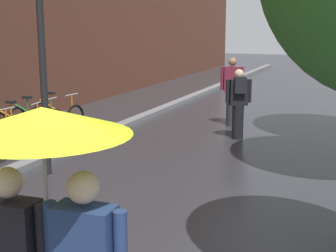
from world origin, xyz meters
TOP-DOWN VIEW (x-y plane):
  - kerb_strip at (-3.20, 10.00)m, footprint 0.30×36.00m
  - parked_bicycle_4 at (-4.42, 6.03)m, footprint 1.17×0.84m
  - parked_bicycle_5 at (-4.52, 6.70)m, footprint 1.12×0.76m
  - parked_bicycle_6 at (-4.45, 7.48)m, footprint 1.12×0.77m
  - couple_under_umbrella at (0.59, 0.09)m, footprint 1.16×1.15m
  - street_lamp_post at (-2.60, 4.46)m, footprint 0.24×0.24m
  - pedestrian_walking_midground at (-0.72, 9.76)m, footprint 0.57×0.33m
  - pedestrian_walking_far at (-0.19, 8.34)m, footprint 0.54×0.43m

SIDE VIEW (x-z plane):
  - kerb_strip at x=-3.20m, z-range 0.00..0.12m
  - parked_bicycle_4 at x=-4.42m, z-range -0.10..0.86m
  - parked_bicycle_5 at x=-4.52m, z-range -0.10..0.86m
  - parked_bicycle_6 at x=-4.45m, z-range -0.10..0.86m
  - pedestrian_walking_far at x=-0.19m, z-range 0.06..1.65m
  - pedestrian_walking_midground at x=-0.72m, z-range 0.02..1.76m
  - couple_under_umbrella at x=0.59m, z-range 0.36..2.44m
  - street_lamp_post at x=-2.60m, z-range 0.36..4.64m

